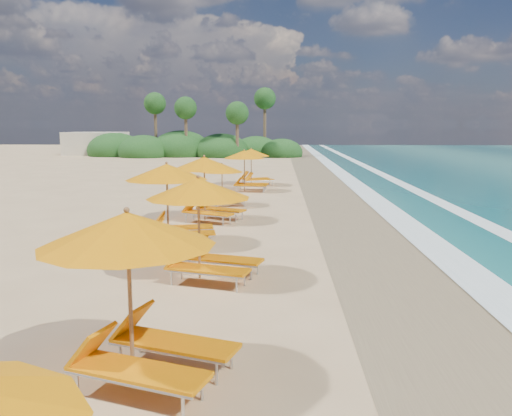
# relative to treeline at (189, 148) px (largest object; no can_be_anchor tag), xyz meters

# --- Properties ---
(ground) EXTENTS (160.00, 160.00, 0.00)m
(ground) POSITION_rel_treeline_xyz_m (9.94, -45.51, -1.00)
(ground) COLOR tan
(ground) RESTS_ON ground
(wet_sand) EXTENTS (4.00, 160.00, 0.01)m
(wet_sand) POSITION_rel_treeline_xyz_m (13.94, -45.51, -0.99)
(wet_sand) COLOR #8C7A53
(wet_sand) RESTS_ON ground
(surf_foam) EXTENTS (4.00, 160.00, 0.01)m
(surf_foam) POSITION_rel_treeline_xyz_m (16.64, -45.51, -0.97)
(surf_foam) COLOR white
(surf_foam) RESTS_ON ground
(station_2) EXTENTS (3.28, 3.20, 2.58)m
(station_2) POSITION_rel_treeline_xyz_m (8.66, -54.03, 0.45)
(station_2) COLOR olive
(station_2) RESTS_ON ground
(station_3) EXTENTS (3.18, 3.09, 2.54)m
(station_3) POSITION_rel_treeline_xyz_m (8.89, -48.99, 0.43)
(station_3) COLOR olive
(station_3) RESTS_ON ground
(station_4) EXTENTS (3.13, 3.00, 2.60)m
(station_4) POSITION_rel_treeline_xyz_m (7.34, -45.21, 0.46)
(station_4) COLOR olive
(station_4) RESTS_ON ground
(station_5) EXTENTS (3.36, 3.33, 2.57)m
(station_5) POSITION_rel_treeline_xyz_m (7.92, -41.30, 0.44)
(station_5) COLOR olive
(station_5) RESTS_ON ground
(station_6) EXTENTS (2.39, 2.29, 1.99)m
(station_6) POSITION_rel_treeline_xyz_m (8.16, -37.39, 0.12)
(station_6) COLOR olive
(station_6) RESTS_ON ground
(station_7) EXTENTS (2.68, 2.51, 2.36)m
(station_7) POSITION_rel_treeline_xyz_m (8.87, -32.07, 0.33)
(station_7) COLOR olive
(station_7) RESTS_ON ground
(station_8) EXTENTS (2.98, 2.94, 2.31)m
(station_8) POSITION_rel_treeline_xyz_m (9.09, -29.11, 0.30)
(station_8) COLOR olive
(station_8) RESTS_ON ground
(treeline) EXTENTS (25.80, 8.80, 9.74)m
(treeline) POSITION_rel_treeline_xyz_m (0.00, 0.00, 0.00)
(treeline) COLOR #163D14
(treeline) RESTS_ON ground
(beach_building) EXTENTS (7.00, 5.00, 2.80)m
(beach_building) POSITION_rel_treeline_xyz_m (-12.06, 2.49, 0.40)
(beach_building) COLOR beige
(beach_building) RESTS_ON ground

